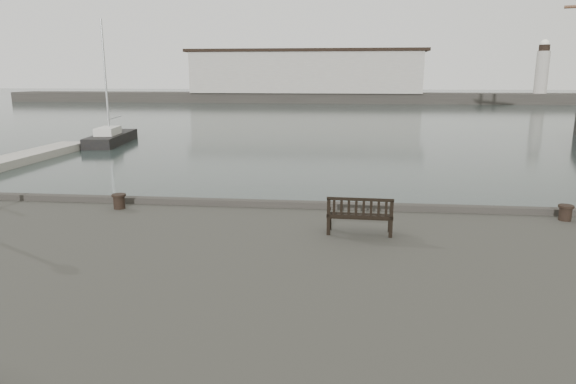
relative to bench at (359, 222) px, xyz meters
name	(u,v)px	position (x,y,z in m)	size (l,w,h in m)	color
ground	(327,256)	(-0.87, 2.57, -1.85)	(400.00, 400.00, 0.00)	black
breakwater	(322,81)	(-5.42, 94.57, 2.44)	(140.00, 9.50, 12.20)	#383530
bench	(359,222)	(0.00, 0.00, 0.00)	(1.62, 0.60, 0.92)	black
bollard_left	(119,201)	(-6.95, 1.70, -0.08)	(0.41, 0.41, 0.43)	black
bollard_right	(565,213)	(5.55, 1.83, -0.08)	(0.40, 0.40, 0.42)	black
yacht_d	(112,141)	(-19.26, 27.38, -1.62)	(3.19, 8.16, 10.23)	black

